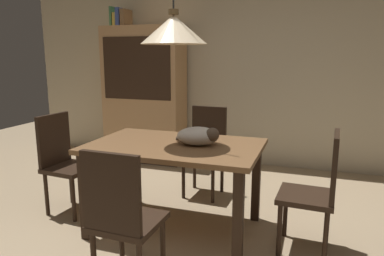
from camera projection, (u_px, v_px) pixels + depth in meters
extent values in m
cube|color=beige|center=(244.00, 56.00, 4.75)|extent=(6.40, 0.10, 2.90)
cube|color=brown|center=(175.00, 146.00, 2.95)|extent=(1.40, 0.90, 0.04)
cube|color=black|center=(85.00, 197.00, 2.86)|extent=(0.07, 0.07, 0.71)
cube|color=black|center=(238.00, 220.00, 2.46)|extent=(0.07, 0.07, 0.71)
cube|color=black|center=(132.00, 168.00, 3.58)|extent=(0.07, 0.07, 0.71)
cube|color=black|center=(256.00, 182.00, 3.19)|extent=(0.07, 0.07, 0.71)
cube|color=black|center=(129.00, 222.00, 2.27)|extent=(0.41, 0.41, 0.04)
cube|color=black|center=(111.00, 193.00, 2.05)|extent=(0.38, 0.05, 0.48)
cylinder|color=black|center=(163.00, 247.00, 2.40)|extent=(0.04, 0.04, 0.41)
cylinder|color=black|center=(121.00, 238.00, 2.51)|extent=(0.04, 0.04, 0.41)
cube|color=black|center=(71.00, 168.00, 3.34)|extent=(0.43, 0.43, 0.04)
cube|color=black|center=(54.00, 139.00, 3.36)|extent=(0.07, 0.38, 0.48)
cylinder|color=black|center=(74.00, 200.00, 3.18)|extent=(0.04, 0.04, 0.41)
cylinder|color=black|center=(97.00, 188.00, 3.47)|extent=(0.04, 0.04, 0.41)
cylinder|color=black|center=(47.00, 194.00, 3.31)|extent=(0.04, 0.04, 0.41)
cylinder|color=black|center=(71.00, 183.00, 3.60)|extent=(0.04, 0.04, 0.41)
cube|color=black|center=(306.00, 197.00, 2.67)|extent=(0.42, 0.42, 0.04)
cube|color=black|center=(334.00, 166.00, 2.55)|extent=(0.06, 0.38, 0.48)
cylinder|color=black|center=(285.00, 213.00, 2.92)|extent=(0.04, 0.04, 0.41)
cylinder|color=black|center=(279.00, 230.00, 2.63)|extent=(0.04, 0.04, 0.41)
cylinder|color=black|center=(327.00, 219.00, 2.80)|extent=(0.04, 0.04, 0.41)
cylinder|color=black|center=(326.00, 238.00, 2.51)|extent=(0.04, 0.04, 0.41)
cube|color=black|center=(203.00, 156.00, 3.75)|extent=(0.42, 0.42, 0.04)
cube|color=black|center=(209.00, 128.00, 3.86)|extent=(0.38, 0.05, 0.48)
cylinder|color=black|center=(183.00, 179.00, 3.71)|extent=(0.04, 0.04, 0.41)
cylinder|color=black|center=(213.00, 183.00, 3.59)|extent=(0.04, 0.04, 0.41)
cylinder|color=black|center=(195.00, 170.00, 4.00)|extent=(0.04, 0.04, 0.41)
cylinder|color=black|center=(222.00, 174.00, 3.88)|extent=(0.04, 0.04, 0.41)
ellipsoid|color=beige|center=(198.00, 136.00, 2.89)|extent=(0.38, 0.30, 0.15)
sphere|color=brown|center=(212.00, 135.00, 2.83)|extent=(0.11, 0.11, 0.11)
cylinder|color=brown|center=(187.00, 139.00, 2.99)|extent=(0.18, 0.04, 0.04)
cone|color=beige|center=(174.00, 29.00, 2.76)|extent=(0.52, 0.52, 0.22)
cylinder|color=#513D23|center=(173.00, 12.00, 2.74)|extent=(0.08, 0.08, 0.04)
cube|color=tan|center=(145.00, 95.00, 4.97)|extent=(1.10, 0.44, 1.85)
cube|color=black|center=(136.00, 68.00, 4.69)|extent=(0.97, 0.01, 0.81)
cube|color=black|center=(146.00, 156.00, 5.15)|extent=(1.12, 0.45, 0.08)
cube|color=#427A4C|center=(114.00, 17.00, 4.90)|extent=(0.03, 0.20, 0.26)
cube|color=gold|center=(117.00, 20.00, 4.89)|extent=(0.04, 0.20, 0.18)
cube|color=#384C93|center=(121.00, 17.00, 4.86)|extent=(0.06, 0.24, 0.24)
cube|color=brown|center=(126.00, 18.00, 4.84)|extent=(0.06, 0.24, 0.22)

